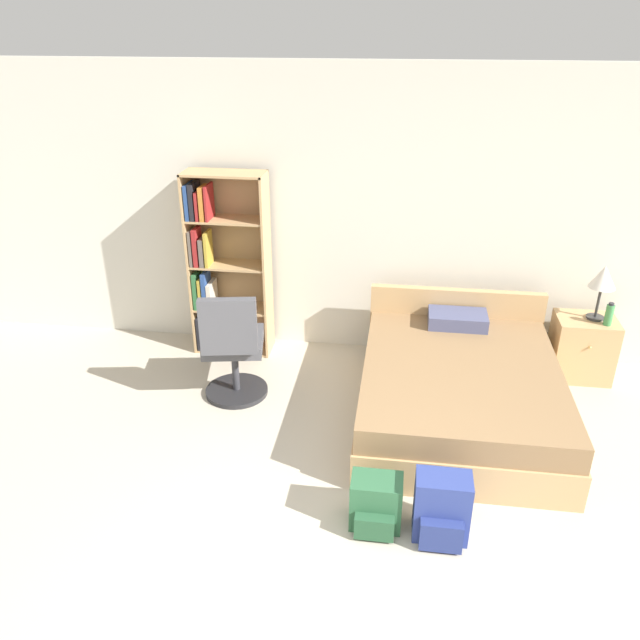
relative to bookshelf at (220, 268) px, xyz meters
name	(u,v)px	position (x,y,z in m)	size (l,w,h in m)	color
ground_plane	(354,637)	(1.53, -2.98, -0.83)	(14.00, 14.00, 0.00)	#BCB29E
wall_back	(391,217)	(1.53, 0.25, 0.47)	(9.00, 0.06, 2.60)	silver
bookshelf	(220,268)	(0.00, 0.00, 0.00)	(0.72, 0.31, 1.71)	tan
bed	(459,388)	(2.16, -0.85, -0.57)	(1.53, 1.93, 0.74)	tan
office_chair	(233,349)	(0.34, -0.87, -0.35)	(0.56, 0.63, 1.00)	#232326
nightstand	(582,347)	(3.28, -0.07, -0.55)	(0.50, 0.42, 0.56)	tan
table_lamp	(603,279)	(3.34, -0.05, 0.10)	(0.22, 0.22, 0.49)	#333333
water_bottle	(609,315)	(3.41, -0.17, -0.17)	(0.07, 0.07, 0.20)	#3F8C4C
backpack_green	(376,504)	(1.59, -2.16, -0.66)	(0.32, 0.29, 0.34)	#2D603D
backpack_blue	(442,509)	(1.99, -2.20, -0.62)	(0.34, 0.28, 0.44)	navy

